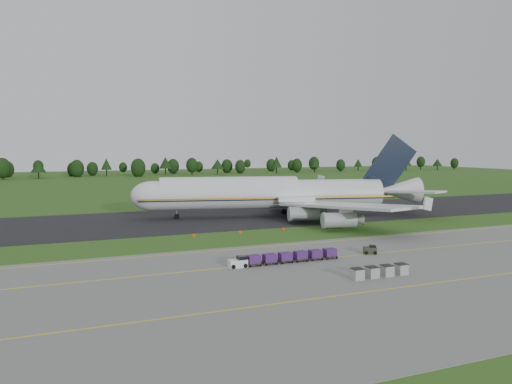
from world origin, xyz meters
name	(u,v)px	position (x,y,z in m)	size (l,w,h in m)	color
ground	(264,236)	(0.00, 0.00, 0.00)	(600.00, 600.00, 0.00)	#2B5318
apron	(362,277)	(0.00, -34.00, 0.03)	(300.00, 52.00, 0.06)	slate
taxiway	(219,218)	(0.00, 28.00, 0.04)	(300.00, 40.00, 0.08)	black
apron_markings	(335,266)	(0.00, -26.98, 0.06)	(300.00, 30.20, 0.01)	yellow
tree_line	(112,166)	(-4.95, 219.12, 6.20)	(524.79, 21.53, 11.54)	black
aircraft	(274,193)	(13.30, 24.28, 6.01)	(75.24, 71.04, 21.05)	silver
baggage_train	(283,257)	(-6.30, -22.31, 0.91)	(17.93, 1.63, 1.56)	silver
utility_cart	(370,251)	(9.74, -21.91, 0.61)	(2.36, 1.92, 1.12)	#2C2F20
uld_row	(380,271)	(2.30, -34.71, 0.82)	(8.72, 1.52, 1.50)	#979797
edge_markers	(240,232)	(-3.21, 4.57, 0.27)	(20.05, 0.30, 0.60)	#F13F07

